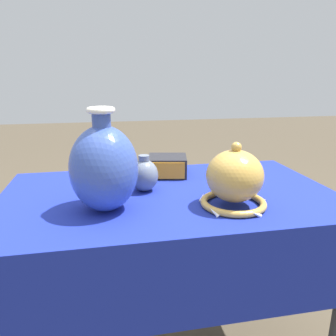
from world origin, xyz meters
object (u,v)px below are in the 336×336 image
Objects in this scene: jar_round_slate at (144,175)px; pot_squat_rose at (239,172)px; mosaic_tile_box at (167,166)px; vase_tall_bulbous at (104,168)px; vase_dome_bell at (234,180)px.

pot_squat_rose is at bearing 7.77° from jar_round_slate.
mosaic_tile_box is at bearing 55.24° from jar_round_slate.
mosaic_tile_box is at bearing 156.13° from pot_squat_rose.
vase_tall_bulbous is at bearing -159.06° from pot_squat_rose.
jar_round_slate is at bearing -172.23° from pot_squat_rose.
vase_tall_bulbous is at bearing 173.08° from vase_dome_bell.
vase_dome_bell is at bearing -36.87° from jar_round_slate.
vase_dome_bell reaches higher than jar_round_slate.
mosaic_tile_box is 0.29m from pot_squat_rose.
pot_squat_rose is at bearing -12.74° from mosaic_tile_box.
vase_dome_bell reaches higher than mosaic_tile_box.
jar_round_slate is (-0.39, -0.05, 0.03)m from pot_squat_rose.
jar_round_slate is (-0.26, 0.20, -0.03)m from vase_dome_bell.
vase_tall_bulbous reaches higher than pot_squat_rose.
jar_round_slate is (-0.12, -0.17, 0.02)m from mosaic_tile_box.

